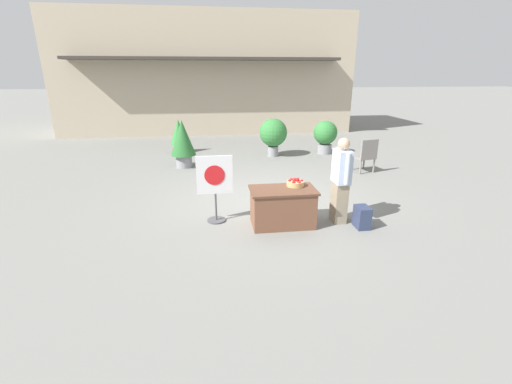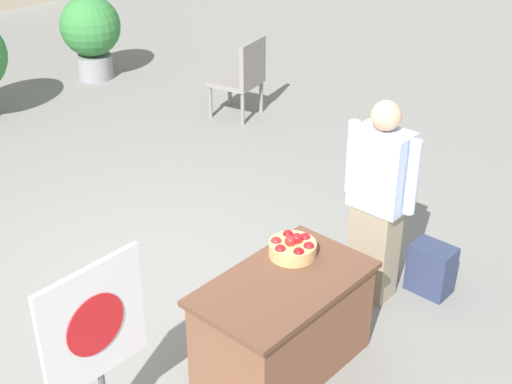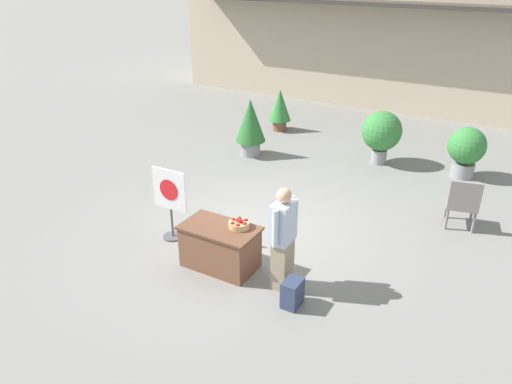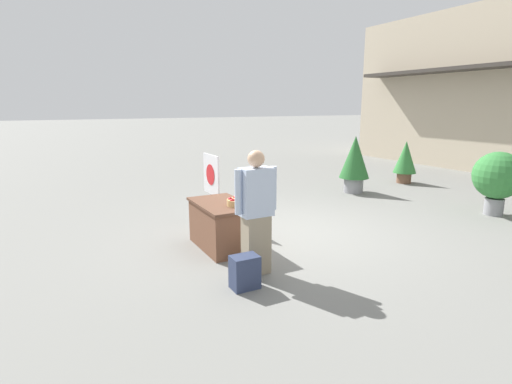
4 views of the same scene
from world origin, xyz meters
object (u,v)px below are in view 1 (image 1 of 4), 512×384
at_px(display_table, 283,207).
at_px(potted_plant_far_right, 183,141).
at_px(backpack, 362,217).
at_px(poster_board, 215,185).
at_px(potted_plant_far_left, 325,135).
at_px(potted_plant_near_left, 273,134).
at_px(apple_basket, 295,183).
at_px(potted_plant_near_right, 179,134).
at_px(patio_chair, 366,154).
at_px(person_visitor, 341,180).

distance_m(display_table, potted_plant_far_right, 5.11).
distance_m(backpack, poster_board, 2.87).
bearing_deg(backpack, potted_plant_far_left, 78.07).
bearing_deg(potted_plant_far_left, potted_plant_near_left, -175.54).
xyz_separation_m(apple_basket, potted_plant_near_right, (-2.73, 6.62, -0.11)).
xyz_separation_m(backpack, patio_chair, (1.69, 3.63, 0.33)).
relative_size(apple_basket, potted_plant_near_right, 0.28).
distance_m(apple_basket, patio_chair, 4.28).
height_order(display_table, person_visitor, person_visitor).
xyz_separation_m(person_visitor, potted_plant_far_left, (1.65, 5.85, -0.17)).
relative_size(apple_basket, potted_plant_far_right, 0.23).
relative_size(poster_board, potted_plant_near_left, 1.02).
relative_size(display_table, potted_plant_far_right, 0.85).
height_order(display_table, backpack, display_table).
height_order(backpack, poster_board, poster_board).
relative_size(poster_board, potted_plant_near_right, 1.10).
height_order(poster_board, potted_plant_near_right, poster_board).
height_order(apple_basket, backpack, apple_basket).
bearing_deg(potted_plant_far_left, potted_plant_far_right, -165.72).
height_order(display_table, potted_plant_near_right, potted_plant_near_right).
bearing_deg(potted_plant_near_left, backpack, -84.15).
distance_m(apple_basket, poster_board, 1.55).
height_order(apple_basket, poster_board, poster_board).
bearing_deg(potted_plant_near_left, potted_plant_near_right, 162.32).
xyz_separation_m(backpack, potted_plant_near_right, (-3.93, 7.10, 0.47)).
bearing_deg(backpack, apple_basket, 158.23).
xyz_separation_m(display_table, potted_plant_near_left, (0.85, 5.72, 0.43)).
relative_size(person_visitor, potted_plant_far_right, 1.14).
relative_size(potted_plant_far_right, potted_plant_near_left, 1.11).
xyz_separation_m(person_visitor, patio_chair, (2.03, 3.29, -0.31)).
bearing_deg(poster_board, display_table, 74.57).
relative_size(backpack, poster_board, 0.32).
xyz_separation_m(apple_basket, patio_chair, (2.89, 3.15, -0.25)).
height_order(potted_plant_far_right, potted_plant_far_left, potted_plant_far_right).
bearing_deg(person_visitor, patio_chair, -122.50).
relative_size(patio_chair, potted_plant_far_right, 0.68).
distance_m(apple_basket, potted_plant_near_right, 7.16).
relative_size(potted_plant_near_left, potted_plant_near_right, 1.08).
xyz_separation_m(patio_chair, potted_plant_far_left, (-0.38, 2.56, 0.14)).
xyz_separation_m(potted_plant_near_left, potted_plant_far_left, (1.93, 0.15, -0.11)).
bearing_deg(person_visitor, backpack, 134.60).
bearing_deg(potted_plant_far_left, backpack, -101.93).
bearing_deg(backpack, potted_plant_near_right, 118.96).
relative_size(person_visitor, patio_chair, 1.67).
relative_size(patio_chair, potted_plant_far_left, 0.84).
xyz_separation_m(backpack, potted_plant_near_left, (-0.62, 6.04, 0.58)).
xyz_separation_m(display_table, patio_chair, (3.16, 3.30, 0.18)).
bearing_deg(potted_plant_far_right, potted_plant_near_right, 97.80).
bearing_deg(patio_chair, display_table, 123.78).
relative_size(display_table, person_visitor, 0.75).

